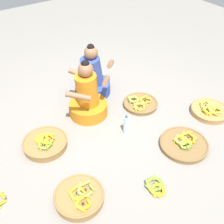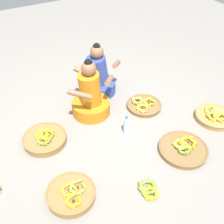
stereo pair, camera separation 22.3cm
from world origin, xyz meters
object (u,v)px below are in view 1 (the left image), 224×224
banana_basket_mid_right (140,103)px  banana_basket_front_center (79,197)px  vendor_woman_front (88,98)px  banana_basket_back_right (184,144)px  banana_basket_back_left (45,143)px  vendor_woman_behind (92,78)px  loose_bananas_near_vendor (156,187)px  banana_basket_near_bicycle (210,110)px  water_bottle (126,125)px

banana_basket_mid_right → banana_basket_front_center: bearing=-150.6°
banana_basket_front_center → vendor_woman_front: bearing=54.8°
banana_basket_front_center → banana_basket_back_right: bearing=-3.5°
banana_basket_back_left → vendor_woman_front: bearing=16.7°
vendor_woman_behind → loose_bananas_near_vendor: vendor_woman_behind is taller
vendor_woman_front → banana_basket_front_center: bearing=-125.2°
banana_basket_back_left → banana_basket_back_right: bearing=-35.0°
banana_basket_front_center → banana_basket_near_bicycle: 2.15m
vendor_woman_behind → banana_basket_front_center: vendor_woman_behind is taller
vendor_woman_behind → banana_basket_front_center: size_ratio=1.58×
banana_basket_front_center → loose_bananas_near_vendor: 0.80m
banana_basket_back_left → banana_basket_back_right: banana_basket_back_left is taller
banana_basket_front_center → banana_basket_near_bicycle: bearing=3.9°
banana_basket_back_left → banana_basket_mid_right: bearing=-1.8°
vendor_woman_behind → banana_basket_near_bicycle: bearing=-51.6°
vendor_woman_front → loose_bananas_near_vendor: size_ratio=2.91×
banana_basket_back_right → loose_bananas_near_vendor: 0.72m
vendor_woman_behind → banana_basket_back_left: vendor_woman_behind is taller
banana_basket_near_bicycle → loose_bananas_near_vendor: 1.51m
vendor_woman_front → loose_bananas_near_vendor: vendor_woman_front is taller
banana_basket_near_bicycle → banana_basket_back_right: banana_basket_near_bicycle is taller
banana_basket_mid_right → vendor_woman_front: bearing=158.7°
vendor_woman_front → banana_basket_near_bicycle: vendor_woman_front is taller
vendor_woman_behind → banana_basket_front_center: 1.85m
vendor_woman_behind → loose_bananas_near_vendor: (-0.37, -1.82, -0.22)m
banana_basket_back_left → loose_bananas_near_vendor: banana_basket_back_left is taller
banana_basket_near_bicycle → banana_basket_back_right: (-0.75, -0.23, -0.01)m
banana_basket_back_right → vendor_woman_behind: bearing=101.2°
banana_basket_near_bicycle → banana_basket_mid_right: bearing=134.9°
loose_bananas_near_vendor → banana_basket_front_center: bearing=154.6°
banana_basket_mid_right → vendor_woman_behind: bearing=120.2°
vendor_woman_behind → banana_basket_back_right: size_ratio=1.37×
banana_basket_back_left → vendor_woman_behind: bearing=30.0°
vendor_woman_behind → water_bottle: bearing=-96.8°
water_bottle → vendor_woman_behind: bearing=83.2°
banana_basket_back_right → water_bottle: (-0.43, 0.60, 0.09)m
vendor_woman_behind → loose_bananas_near_vendor: 1.87m
banana_basket_near_bicycle → water_bottle: bearing=162.7°
banana_basket_back_left → loose_bananas_near_vendor: bearing=-60.3°
banana_basket_near_bicycle → banana_basket_back_right: 0.78m
banana_basket_near_bicycle → loose_bananas_near_vendor: size_ratio=1.79×
banana_basket_near_bicycle → banana_basket_back_left: size_ratio=0.96×
vendor_woman_front → banana_basket_back_right: size_ratio=1.43×
vendor_woman_behind → water_bottle: size_ratio=2.94×
banana_basket_back_left → water_bottle: 1.01m
banana_basket_front_center → water_bottle: 1.10m
loose_bananas_near_vendor → water_bottle: (0.25, 0.85, 0.10)m
banana_basket_back_left → loose_bananas_near_vendor: 1.40m
banana_basket_back_left → water_bottle: size_ratio=1.97×
banana_basket_back_left → water_bottle: bearing=-20.9°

